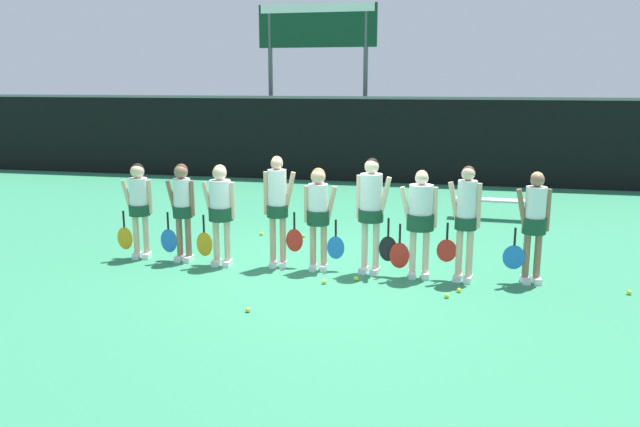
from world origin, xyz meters
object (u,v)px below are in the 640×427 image
object	(u,v)px
player_5	(371,205)
player_6	(420,215)
player_7	(466,215)
tennis_ball_6	(356,279)
bench_courtside	(500,202)
tennis_ball_1	(172,248)
tennis_ball_5	(261,234)
player_4	(319,210)
tennis_ball_2	(248,310)
player_3	(278,203)
tennis_ball_4	(459,290)
player_0	(139,203)
tennis_ball_8	(304,236)
scoreboard	(317,43)
tennis_ball_7	(447,296)
player_2	(220,206)
player_1	(182,204)
player_8	(534,219)
tennis_ball_3	(324,282)
tennis_ball_0	(629,292)

from	to	relation	value
player_5	player_6	size ratio (longest dim) A/B	1.09
player_7	tennis_ball_6	world-z (taller)	player_7
bench_courtside	tennis_ball_1	world-z (taller)	bench_courtside
player_6	tennis_ball_5	bearing A→B (deg)	141.54
player_4	bench_courtside	bearing A→B (deg)	47.05
tennis_ball_6	player_5	bearing A→B (deg)	71.26
bench_courtside	tennis_ball_2	bearing A→B (deg)	-116.17
player_3	tennis_ball_4	world-z (taller)	player_3
player_0	tennis_ball_2	size ratio (longest dim) A/B	24.63
player_6	tennis_ball_8	xyz separation A→B (m)	(-2.30, 2.02, -0.94)
scoreboard	bench_courtside	size ratio (longest dim) A/B	2.54
tennis_ball_2	tennis_ball_7	xyz separation A→B (m)	(2.51, 1.10, 0.00)
scoreboard	tennis_ball_4	xyz separation A→B (m)	(4.42, -10.54, -4.04)
scoreboard	tennis_ball_7	distance (m)	12.30
player_2	player_7	xyz separation A→B (m)	(3.82, 0.01, 0.03)
player_7	tennis_ball_8	xyz separation A→B (m)	(-2.96, 2.05, -0.97)
tennis_ball_4	tennis_ball_5	size ratio (longest dim) A/B	0.94
player_2	tennis_ball_2	size ratio (longest dim) A/B	25.18
tennis_ball_8	player_1	bearing A→B (deg)	-128.79
scoreboard	player_8	size ratio (longest dim) A/B	3.14
scoreboard	tennis_ball_3	size ratio (longest dim) A/B	78.33
tennis_ball_1	tennis_ball_5	world-z (taller)	tennis_ball_1
player_1	tennis_ball_6	xyz separation A→B (m)	(2.97, -0.46, -0.92)
scoreboard	tennis_ball_5	world-z (taller)	scoreboard
player_2	tennis_ball_1	world-z (taller)	player_2
tennis_ball_8	scoreboard	bearing A→B (deg)	100.75
tennis_ball_0	tennis_ball_5	bearing A→B (deg)	160.35
player_5	tennis_ball_7	world-z (taller)	player_5
bench_courtside	player_5	bearing A→B (deg)	-113.99
tennis_ball_6	tennis_ball_8	world-z (taller)	tennis_ball_6
tennis_ball_3	tennis_ball_8	bearing A→B (deg)	110.08
player_5	scoreboard	bearing A→B (deg)	116.78
player_1	player_5	xyz separation A→B (m)	(3.12, -0.01, 0.12)
tennis_ball_2	tennis_ball_3	size ratio (longest dim) A/B	0.98
tennis_ball_8	player_8	bearing A→B (deg)	-26.05
player_0	player_3	size ratio (longest dim) A/B	0.90
player_5	tennis_ball_8	world-z (taller)	player_5
player_4	player_5	bearing A→B (deg)	-8.42
tennis_ball_3	tennis_ball_2	bearing A→B (deg)	-118.62
tennis_ball_4	player_0	bearing A→B (deg)	172.73
player_6	scoreboard	bearing A→B (deg)	104.95
scoreboard	tennis_ball_5	size ratio (longest dim) A/B	75.35
player_3	player_8	distance (m)	3.88
tennis_ball_0	tennis_ball_2	xyz separation A→B (m)	(-5.00, -1.79, -0.00)
scoreboard	tennis_ball_7	xyz separation A→B (m)	(4.25, -10.82, -4.04)
player_7	tennis_ball_7	world-z (taller)	player_7
scoreboard	player_1	bearing A→B (deg)	-90.34
player_2	player_7	distance (m)	3.82
player_0	player_2	size ratio (longest dim) A/B	0.98
tennis_ball_5	tennis_ball_1	bearing A→B (deg)	-131.34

